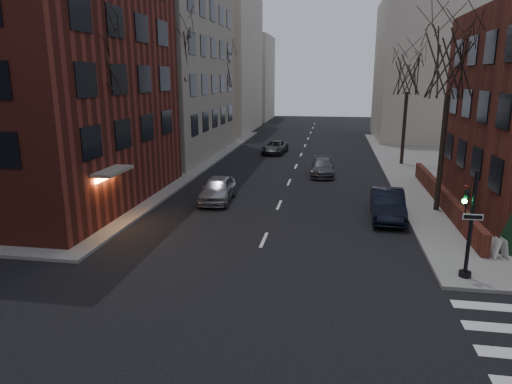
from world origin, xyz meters
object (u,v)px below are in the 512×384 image
tree_left_c (221,70)px  streetlamp_near (167,124)px  streetlamp_far (231,105)px  tree_right_b (408,73)px  car_lane_far (275,147)px  tree_right_a (451,63)px  tree_left_b (175,55)px  car_lane_gray (322,167)px  tree_left_a (94,53)px  parked_sedan (387,205)px  evergreen_shrub (510,231)px  car_lane_silver (218,189)px  sandwich_board (500,248)px  traffic_signal (468,232)px

tree_left_c → streetlamp_near: bearing=-88.1°
tree_left_c → streetlamp_far: tree_left_c is taller
tree_right_b → car_lane_far: (-11.40, 4.33, -6.97)m
tree_right_a → tree_right_b: 14.01m
tree_left_b → car_lane_gray: size_ratio=2.51×
tree_left_a → car_lane_gray: (11.07, 12.77, -7.85)m
streetlamp_far → parked_sedan: size_ratio=1.34×
streetlamp_near → streetlamp_far: same height
tree_left_c → parked_sedan: 28.81m
evergreen_shrub → tree_left_a: bearing=173.9°
car_lane_silver → car_lane_gray: bearing=52.0°
tree_left_c → car_lane_far: size_ratio=2.21×
streetlamp_near → sandwich_board: (18.08, -10.83, -3.67)m
tree_right_b → car_lane_gray: 10.88m
tree_left_b → car_lane_far: tree_left_b is taller
tree_right_a → streetlamp_far: bearing=125.3°
streetlamp_near → streetlamp_far: bearing=90.0°
car_lane_gray → tree_left_c: bearing=128.5°
evergreen_shrub → tree_left_c: bearing=124.5°
parked_sedan → tree_right_b: bearing=81.8°
streetlamp_far → evergreen_shrub: 35.52m
traffic_signal → tree_left_c: size_ratio=0.41×
tree_left_a → tree_right_b: 25.19m
traffic_signal → car_lane_far: traffic_signal is taller
streetlamp_near → streetlamp_far: 20.00m
traffic_signal → car_lane_gray: bearing=107.7°
traffic_signal → tree_left_b: size_ratio=0.37×
traffic_signal → tree_left_a: bearing=163.4°
tree_right_a → streetlamp_near: bearing=166.8°
traffic_signal → evergreen_shrub: traffic_signal is taller
tree_right_b → parked_sedan: tree_right_b is taller
tree_right_a → streetlamp_far: size_ratio=1.55×
streetlamp_far → car_lane_far: 8.76m
streetlamp_near → car_lane_far: bearing=68.7°
tree_right_a → car_lane_silver: bearing=178.8°
car_lane_far → sandwich_board: size_ratio=5.29×
tree_left_b → parked_sedan: (14.76, -9.65, -8.14)m
streetlamp_far → car_lane_gray: bearing=-55.5°
streetlamp_near → car_lane_far: streetlamp_near is taller
traffic_signal → sandwich_board: traffic_signal is taller
traffic_signal → tree_right_a: size_ratio=0.41×
car_lane_far → sandwich_board: 28.08m
tree_left_a → tree_left_c: bearing=90.0°
car_lane_gray → parked_sedan: bearing=-72.0°
tree_right_b → sandwich_board: tree_right_b is taller
parked_sedan → car_lane_far: 21.74m
evergreen_shrub → tree_left_b: bearing=143.9°
tree_right_b → tree_left_c: bearing=155.6°
tree_left_a → parked_sedan: tree_left_a is taller
tree_left_b → tree_left_c: 14.03m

